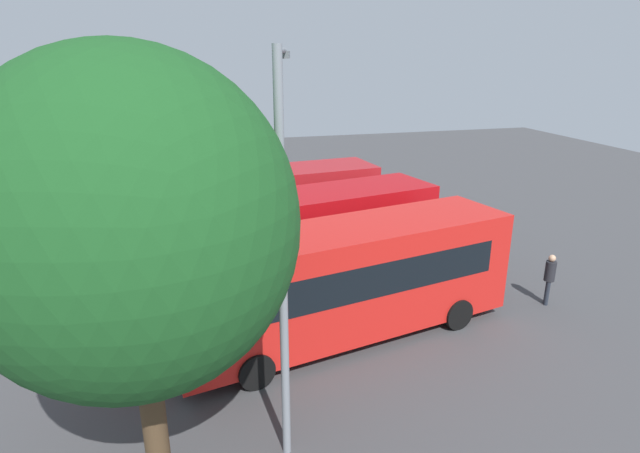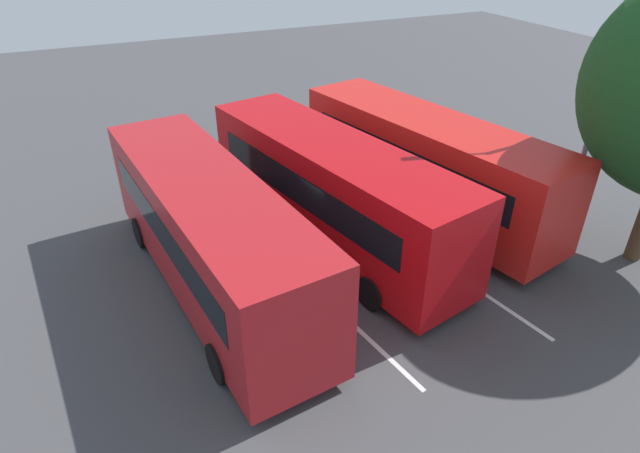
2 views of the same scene
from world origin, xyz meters
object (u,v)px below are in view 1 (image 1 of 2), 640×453
(street_lamp, at_px, (283,238))
(bus_center_left, at_px, (300,237))
(bus_far_left, at_px, (347,278))
(depot_tree, at_px, (130,228))
(bus_center_right, at_px, (259,207))
(pedestrian, at_px, (550,275))

(street_lamp, bearing_deg, bus_center_left, -0.92)
(bus_center_left, bearing_deg, bus_far_left, -94.41)
(bus_far_left, xyz_separation_m, depot_tree, (-4.92, -3.96, 3.18))
(bus_far_left, distance_m, street_lamp, 5.19)
(bus_center_right, xyz_separation_m, depot_tree, (-3.67, -11.29, 3.18))
(bus_center_right, xyz_separation_m, street_lamp, (-1.20, -11.03, 2.68))
(bus_far_left, distance_m, bus_center_right, 7.43)
(bus_far_left, relative_size, pedestrian, 5.96)
(bus_far_left, bearing_deg, pedestrian, -10.58)
(bus_center_right, distance_m, pedestrian, 10.69)
(pedestrian, height_order, depot_tree, depot_tree)
(depot_tree, bearing_deg, street_lamp, 5.86)
(depot_tree, bearing_deg, bus_far_left, 38.85)
(bus_center_right, relative_size, street_lamp, 1.27)
(bus_center_left, xyz_separation_m, bus_center_right, (-0.78, 3.78, 0.00))
(pedestrian, height_order, street_lamp, street_lamp)
(pedestrian, bearing_deg, street_lamp, 59.57)
(depot_tree, bearing_deg, pedestrian, 19.59)
(street_lamp, bearing_deg, pedestrian, -52.65)
(bus_center_left, xyz_separation_m, street_lamp, (-1.98, -7.25, 2.68))
(depot_tree, bearing_deg, bus_center_left, 59.32)
(bus_center_left, xyz_separation_m, depot_tree, (-4.45, -7.50, 3.18))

